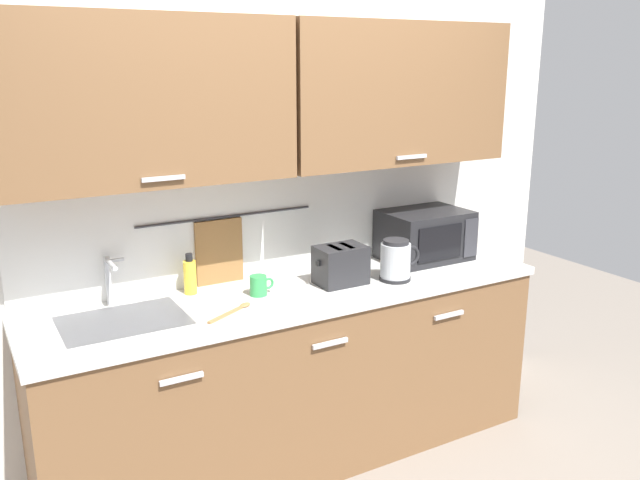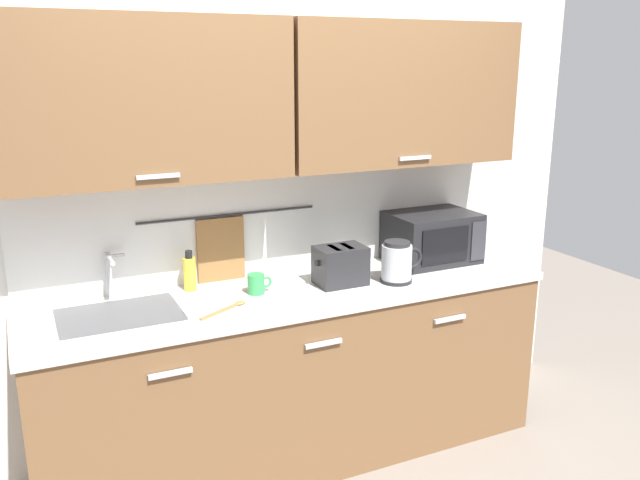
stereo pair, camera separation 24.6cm
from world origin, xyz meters
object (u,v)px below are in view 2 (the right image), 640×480
mug_near_sink (257,284)px  dish_soap_bottle (190,273)px  microwave (432,237)px  wooden_spoon (229,308)px  electric_kettle (397,262)px  toaster (340,265)px

mug_near_sink → dish_soap_bottle: bearing=146.4°
microwave → dish_soap_bottle: size_ratio=2.35×
microwave → mug_near_sink: (-1.05, -0.09, -0.09)m
microwave → wooden_spoon: (-1.23, -0.23, -0.13)m
dish_soap_bottle → mug_near_sink: bearing=-33.6°
electric_kettle → mug_near_sink: size_ratio=1.89×
mug_near_sink → wooden_spoon: (-0.18, -0.14, -0.04)m
microwave → toaster: bearing=-167.9°
electric_kettle → microwave: bearing=32.1°
toaster → microwave: bearing=12.1°
electric_kettle → toaster: electric_kettle is taller
mug_near_sink → toaster: (0.42, -0.05, 0.05)m
microwave → mug_near_sink: microwave is taller
electric_kettle → mug_near_sink: bearing=168.8°
electric_kettle → toaster: bearing=161.6°
electric_kettle → wooden_spoon: 0.88m
microwave → electric_kettle: 0.42m
microwave → wooden_spoon: size_ratio=1.80×
toaster → dish_soap_bottle: bearing=161.8°
mug_near_sink → microwave: bearing=4.8°
dish_soap_bottle → toaster: (0.69, -0.23, 0.01)m
dish_soap_bottle → toaster: bearing=-18.2°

